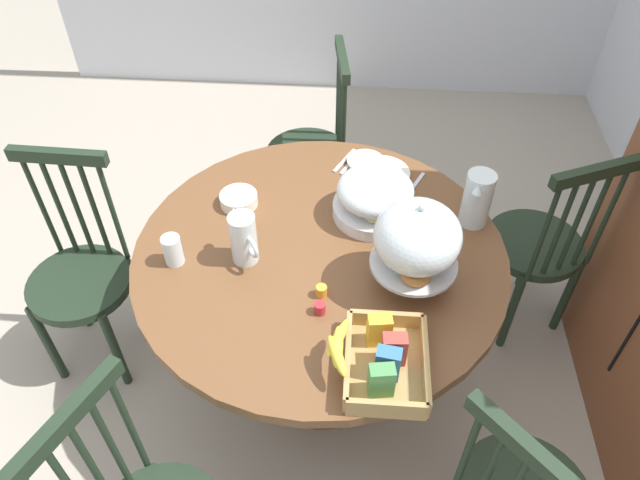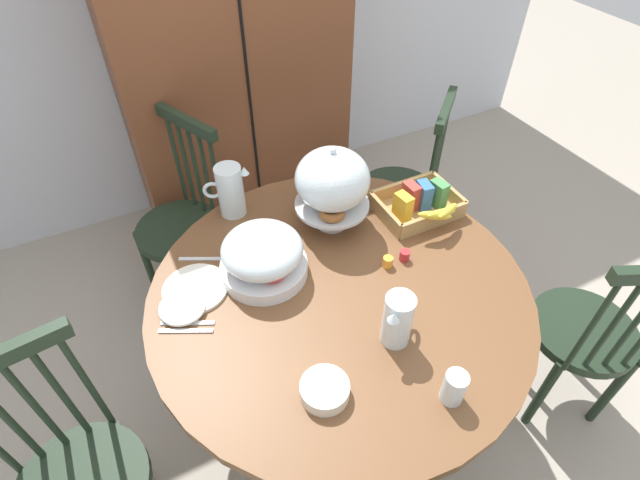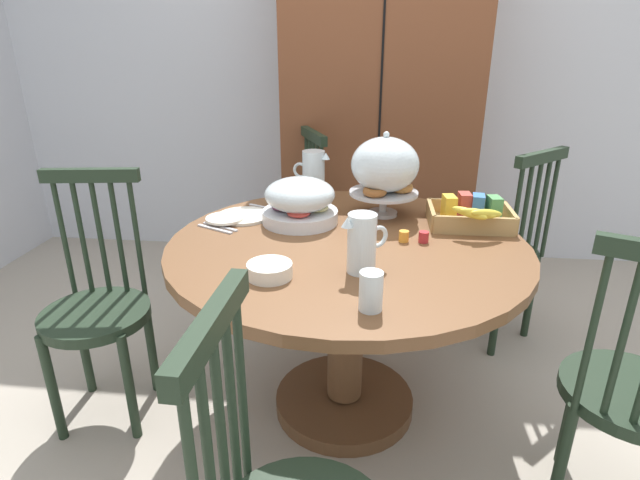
# 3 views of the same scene
# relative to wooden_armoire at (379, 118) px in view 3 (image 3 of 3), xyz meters

# --- Properties ---
(ground_plane) EXTENTS (10.00, 10.00, 0.00)m
(ground_plane) POSITION_rel_wooden_armoire_xyz_m (-0.07, -1.50, -0.98)
(ground_plane) COLOR #A89E8E
(wall_back) EXTENTS (4.80, 0.06, 2.60)m
(wall_back) POSITION_rel_wooden_armoire_xyz_m (-0.07, 0.33, 0.32)
(wall_back) COLOR silver
(wall_back) RESTS_ON ground_plane
(wooden_armoire) EXTENTS (1.18, 0.60, 1.96)m
(wooden_armoire) POSITION_rel_wooden_armoire_xyz_m (0.00, 0.00, 0.00)
(wooden_armoire) COLOR brown
(wooden_armoire) RESTS_ON ground_plane
(dining_table) EXTENTS (1.29, 1.29, 0.74)m
(dining_table) POSITION_rel_wooden_armoire_xyz_m (-0.11, -1.38, -0.44)
(dining_table) COLOR brown
(dining_table) RESTS_ON ground_plane
(windsor_chair_near_window) EXTENTS (0.44, 0.44, 0.97)m
(windsor_chair_near_window) POSITION_rel_wooden_armoire_xyz_m (0.75, -1.79, -0.53)
(windsor_chair_near_window) COLOR #1E2D1E
(windsor_chair_near_window) RESTS_ON ground_plane
(windsor_chair_by_cabinet) EXTENTS (0.47, 0.47, 0.97)m
(windsor_chair_by_cabinet) POSITION_rel_wooden_armoire_xyz_m (0.60, -0.75, -0.53)
(windsor_chair_by_cabinet) COLOR #1E2D1E
(windsor_chair_by_cabinet) RESTS_ON ground_plane
(windsor_chair_facing_door) EXTENTS (0.44, 0.44, 0.97)m
(windsor_chair_facing_door) POSITION_rel_wooden_armoire_xyz_m (-0.46, -0.51, -0.53)
(windsor_chair_facing_door) COLOR #1E2D1E
(windsor_chair_facing_door) RESTS_ON ground_plane
(windsor_chair_far_side) EXTENTS (0.40, 0.40, 0.97)m
(windsor_chair_far_side) POSITION_rel_wooden_armoire_xyz_m (-1.05, -1.49, -0.53)
(windsor_chair_far_side) COLOR #1E2D1E
(windsor_chair_far_side) RESTS_ON ground_plane
(pastry_stand_with_dome) EXTENTS (0.28, 0.28, 0.34)m
(pastry_stand_with_dome) POSITION_rel_wooden_armoire_xyz_m (0.02, -1.08, -0.05)
(pastry_stand_with_dome) COLOR silver
(pastry_stand_with_dome) RESTS_ON dining_table
(fruit_platter_covered) EXTENTS (0.30, 0.30, 0.18)m
(fruit_platter_covered) POSITION_rel_wooden_armoire_xyz_m (-0.31, -1.20, -0.16)
(fruit_platter_covered) COLOR silver
(fruit_platter_covered) RESTS_ON dining_table
(orange_juice_pitcher) EXTENTS (0.15, 0.12, 0.19)m
(orange_juice_pitcher) POSITION_rel_wooden_armoire_xyz_m (-0.05, -1.63, -0.16)
(orange_juice_pitcher) COLOR silver
(orange_juice_pitcher) RESTS_ON dining_table
(milk_pitcher) EXTENTS (0.18, 0.10, 0.21)m
(milk_pitcher) POSITION_rel_wooden_armoire_xyz_m (-0.29, -0.84, -0.15)
(milk_pitcher) COLOR silver
(milk_pitcher) RESTS_ON dining_table
(cereal_basket) EXTENTS (0.32, 0.30, 0.12)m
(cereal_basket) POSITION_rel_wooden_armoire_xyz_m (0.36, -1.18, -0.20)
(cereal_basket) COLOR tan
(cereal_basket) RESTS_ON dining_table
(china_plate_large) EXTENTS (0.22, 0.22, 0.01)m
(china_plate_large) POSITION_rel_wooden_armoire_xyz_m (-0.54, -1.17, -0.24)
(china_plate_large) COLOR white
(china_plate_large) RESTS_ON dining_table
(china_plate_small) EXTENTS (0.15, 0.15, 0.01)m
(china_plate_small) POSITION_rel_wooden_armoire_xyz_m (-0.60, -1.23, -0.23)
(china_plate_small) COLOR white
(china_plate_small) RESTS_ON china_plate_large
(cereal_bowl) EXTENTS (0.14, 0.14, 0.04)m
(cereal_bowl) POSITION_rel_wooden_armoire_xyz_m (-0.33, -1.70, -0.22)
(cereal_bowl) COLOR white
(cereal_bowl) RESTS_ON dining_table
(drinking_glass) EXTENTS (0.06, 0.06, 0.11)m
(drinking_glass) POSITION_rel_wooden_armoire_xyz_m (-0.02, -1.87, -0.19)
(drinking_glass) COLOR silver
(drinking_glass) RESTS_ON dining_table
(jam_jar_strawberry) EXTENTS (0.04, 0.04, 0.04)m
(jam_jar_strawberry) POSITION_rel_wooden_armoire_xyz_m (0.16, -1.36, -0.22)
(jam_jar_strawberry) COLOR #B7282D
(jam_jar_strawberry) RESTS_ON dining_table
(jam_jar_apricot) EXTENTS (0.04, 0.04, 0.04)m
(jam_jar_apricot) POSITION_rel_wooden_armoire_xyz_m (0.09, -1.36, -0.22)
(jam_jar_apricot) COLOR orange
(jam_jar_apricot) RESTS_ON dining_table
(table_knife) EXTENTS (0.16, 0.09, 0.01)m
(table_knife) POSITION_rel_wooden_armoire_xyz_m (-0.60, -1.29, -0.24)
(table_knife) COLOR silver
(table_knife) RESTS_ON dining_table
(dinner_fork) EXTENTS (0.16, 0.09, 0.01)m
(dinner_fork) POSITION_rel_wooden_armoire_xyz_m (-0.62, -1.32, -0.24)
(dinner_fork) COLOR silver
(dinner_fork) RESTS_ON dining_table
(soup_spoon) EXTENTS (0.16, 0.09, 0.01)m
(soup_spoon) POSITION_rel_wooden_armoire_xyz_m (-0.48, -1.04, -0.24)
(soup_spoon) COLOR silver
(soup_spoon) RESTS_ON dining_table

